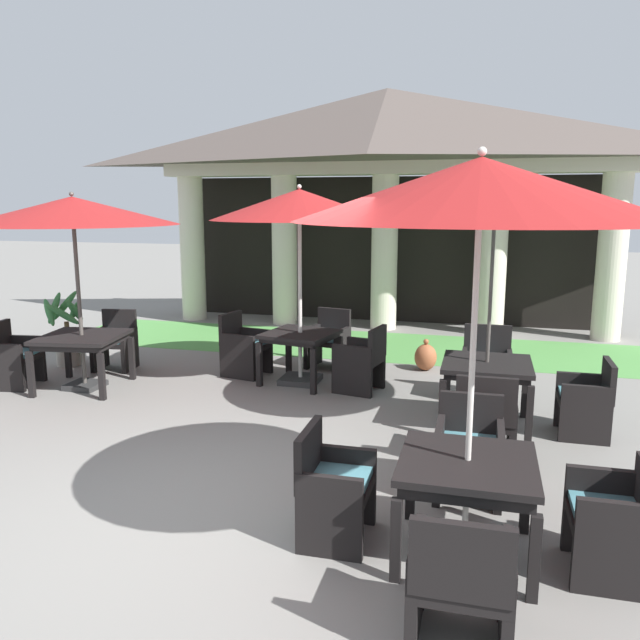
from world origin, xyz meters
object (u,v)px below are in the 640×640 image
(patio_chair_near_foreground_east, at_px, (362,361))
(patio_umbrella_far_back, at_px, (73,212))
(patio_table_mid_left, at_px, (467,473))
(patio_chair_mid_left_east, at_px, (613,521))
(patio_chair_mid_left_south, at_px, (461,582))
(patio_chair_near_foreground_west, at_px, (244,347))
(patio_chair_mid_left_west, at_px, (333,487))
(patio_table_far_back, at_px, (82,342))
(patio_chair_far_back_west, at_px, (13,357))
(patio_umbrella_mid_right, at_px, (495,208))
(patio_chair_near_foreground_north, at_px, (329,341))
(patio_chair_mid_right_north, at_px, (486,367))
(patio_chair_far_back_north, at_px, (115,343))
(patio_umbrella_mid_left, at_px, (480,193))
(potted_palm_left_edge, at_px, (66,337))
(patio_table_near_foreground, at_px, (300,339))
(patio_table_mid_right, at_px, (487,370))
(patio_chair_mid_right_east, at_px, (587,401))
(patio_chair_mid_right_south, at_px, (485,422))
(patio_umbrella_near_foreground, at_px, (299,207))
(patio_chair_mid_left_north, at_px, (469,451))
(terracotta_urn, at_px, (426,357))

(patio_chair_near_foreground_east, bearing_deg, patio_umbrella_far_back, 113.98)
(patio_table_mid_left, distance_m, patio_chair_mid_left_east, 0.98)
(patio_table_mid_left, distance_m, patio_chair_mid_left_south, 0.99)
(patio_chair_near_foreground_west, relative_size, patio_chair_mid_left_west, 1.06)
(patio_chair_mid_left_west, relative_size, patio_table_far_back, 0.73)
(patio_chair_mid_left_south, xyz_separation_m, patio_chair_far_back_west, (-6.09, 3.67, 0.01))
(patio_chair_far_back_west, bearing_deg, patio_umbrella_mid_right, 81.36)
(patio_chair_near_foreground_north, height_order, patio_chair_mid_right_north, patio_chair_mid_right_north)
(patio_chair_near_foreground_west, distance_m, patio_chair_mid_left_east, 5.83)
(patio_chair_mid_left_west, bearing_deg, patio_chair_mid_left_south, 44.95)
(patio_chair_mid_left_west, distance_m, patio_chair_far_back_west, 5.80)
(patio_chair_near_foreground_east, relative_size, patio_chair_mid_left_east, 1.11)
(patio_chair_mid_right_north, height_order, patio_chair_far_back_north, patio_chair_mid_right_north)
(patio_umbrella_mid_left, relative_size, patio_chair_far_back_north, 3.21)
(patio_umbrella_mid_right, relative_size, potted_palm_left_edge, 2.35)
(patio_chair_near_foreground_north, relative_size, potted_palm_left_edge, 0.76)
(patio_table_near_foreground, relative_size, patio_table_mid_right, 1.10)
(patio_table_mid_left, bearing_deg, patio_chair_mid_left_south, -89.75)
(patio_chair_mid_left_west, relative_size, patio_chair_mid_right_east, 1.01)
(patio_chair_near_foreground_east, height_order, patio_chair_far_back_north, patio_chair_near_foreground_east)
(patio_chair_mid_left_east, bearing_deg, patio_chair_far_back_west, 68.69)
(patio_table_mid_left, xyz_separation_m, patio_chair_mid_left_south, (0.00, -0.96, -0.22))
(patio_table_mid_right, bearing_deg, patio_chair_mid_right_south, -90.23)
(patio_table_mid_right, bearing_deg, patio_umbrella_far_back, 178.30)
(patio_chair_mid_right_east, bearing_deg, patio_chair_far_back_north, 80.08)
(patio_table_far_back, bearing_deg, patio_table_near_foreground, 20.06)
(patio_table_mid_left, bearing_deg, patio_umbrella_mid_right, 87.34)
(patio_chair_far_back_west, bearing_deg, patio_umbrella_far_back, 90.00)
(patio_chair_near_foreground_west, relative_size, patio_chair_near_foreground_north, 1.02)
(patio_chair_mid_left_west, bearing_deg, patio_chair_mid_right_south, 146.78)
(patio_chair_mid_left_east, bearing_deg, patio_umbrella_near_foreground, 40.40)
(patio_chair_mid_left_north, bearing_deg, patio_chair_mid_right_south, -100.38)
(patio_table_mid_left, bearing_deg, patio_chair_far_back_west, 155.96)
(patio_chair_mid_left_west, height_order, terracotta_urn, patio_chair_mid_left_west)
(patio_table_far_back, bearing_deg, patio_chair_mid_right_east, -1.46)
(patio_umbrella_near_foreground, bearing_deg, patio_table_near_foreground, 92.86)
(patio_umbrella_mid_left, xyz_separation_m, patio_table_mid_right, (0.13, 2.71, -1.88))
(patio_umbrella_near_foreground, height_order, patio_umbrella_mid_right, patio_umbrella_near_foreground)
(patio_umbrella_mid_left, height_order, patio_chair_mid_left_east, patio_umbrella_mid_left)
(patio_umbrella_mid_left, xyz_separation_m, patio_chair_far_back_north, (-5.24, 3.85, -2.13))
(patio_table_mid_right, bearing_deg, patio_chair_mid_left_east, -72.95)
(patio_chair_mid_right_east, distance_m, patio_chair_far_back_west, 7.25)
(patio_chair_near_foreground_west, relative_size, patio_chair_near_foreground_east, 1.02)
(patio_chair_mid_left_north, bearing_deg, patio_umbrella_mid_right, -94.50)
(patio_chair_mid_right_north, distance_m, patio_chair_far_back_north, 5.37)
(patio_chair_mid_left_west, relative_size, patio_chair_mid_left_north, 1.00)
(patio_chair_mid_right_north, bearing_deg, patio_chair_mid_right_east, 134.82)
(patio_chair_mid_left_north, relative_size, patio_chair_mid_right_east, 1.01)
(patio_chair_mid_right_south, height_order, patio_table_far_back, patio_chair_mid_right_south)
(patio_umbrella_mid_left, bearing_deg, patio_table_far_back, 150.67)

